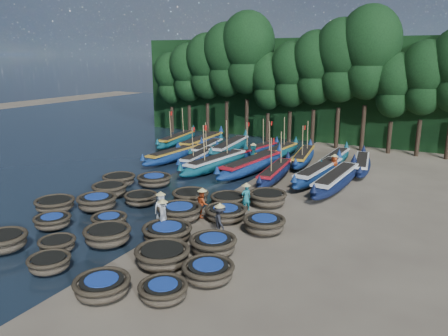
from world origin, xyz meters
The scene contains 61 objects.
ground centered at (0.00, 0.00, 0.00)m, with size 120.00×120.00×0.00m, color #7D725B.
foliage_wall centered at (0.00, 23.50, 5.00)m, with size 40.00×3.00×10.00m, color black.
coracle_1 centered at (-4.88, -8.88, 0.47)m, with size 2.47×2.47×0.82m.
coracle_2 centered at (-1.57, -9.23, 0.37)m, with size 1.72×1.72×0.65m.
coracle_3 centered at (1.60, -9.62, 0.41)m, with size 2.09×2.09×0.70m.
coracle_4 centered at (3.67, -8.78, 0.37)m, with size 1.80×1.80×0.64m.
coracle_5 centered at (-5.09, -6.03, 0.38)m, with size 1.84×1.84×0.66m.
coracle_6 centered at (-2.71, -7.84, 0.37)m, with size 1.68×1.68×0.64m.
coracle_7 centered at (-1.29, -6.22, 0.48)m, with size 2.50×2.50×0.84m.
coracle_8 centered at (2.14, -6.73, 0.47)m, with size 2.41×2.41×0.82m.
coracle_9 centered at (4.40, -6.89, 0.42)m, with size 2.48×2.48×0.73m.
coracle_10 centered at (-6.94, -4.26, 0.42)m, with size 2.18×2.18×0.73m.
coracle_11 centered at (-5.01, -3.03, 0.49)m, with size 2.31×2.31×0.84m.
coracle_12 centered at (-2.64, -4.66, 0.39)m, with size 1.86×1.86×0.67m.
coracle_13 centered at (0.85, -4.59, 0.44)m, with size 2.38×2.38×0.76m.
coracle_14 centered at (3.43, -4.81, 0.47)m, with size 2.12×2.12×0.81m.
coracle_15 centered at (-6.04, -0.91, 0.47)m, with size 2.58×2.58×0.83m.
coracle_16 centered at (-3.44, -1.17, 0.39)m, with size 2.12×2.12×0.69m.
coracle_17 centered at (-0.09, -2.16, 0.48)m, with size 2.64×2.64×0.83m.
coracle_18 centered at (2.00, -1.01, 0.42)m, with size 2.31×2.31×0.73m.
coracle_19 centered at (4.42, -1.55, 0.46)m, with size 2.10×2.10×0.79m.
coracle_20 centered at (-7.06, 1.07, 0.45)m, with size 2.55×2.55×0.78m.
coracle_21 centered at (-5.02, 2.17, 0.43)m, with size 2.56×2.56×0.75m.
coracle_22 centered at (-0.98, 0.28, 0.47)m, with size 2.48×2.48×0.81m.
coracle_23 centered at (1.08, 1.05, 0.39)m, with size 2.51×2.51×0.68m.
coracle_24 centered at (3.04, 2.13, 0.48)m, with size 2.65×2.65×0.84m.
long_boat_2 centered at (-7.89, 8.72, 0.54)m, with size 1.94×7.99×1.41m.
long_boat_3 centered at (-5.61, 8.86, 0.50)m, with size 2.04×7.38×3.15m.
long_boat_4 centered at (-3.47, 7.73, 0.58)m, with size 2.54×8.50×3.64m.
long_boat_5 centered at (-0.80, 8.25, 0.60)m, with size 2.62×8.92×1.58m.
long_boat_6 centered at (1.38, 7.43, 0.51)m, with size 2.09×7.52×3.21m.
long_boat_7 centered at (4.10, 8.68, 0.57)m, with size 2.23×8.54×1.51m.
long_boat_8 centered at (5.63, 7.32, 0.59)m, with size 1.98×8.78×1.55m.
long_boat_9 centered at (-11.38, 14.17, 0.54)m, with size 2.46×7.96×3.41m.
long_boat_10 centered at (-8.36, 13.72, 0.61)m, with size 2.22×9.07×1.60m.
long_boat_11 centered at (-6.99, 12.34, 0.49)m, with size 2.26×7.28×1.29m.
long_boat_12 centered at (-5.16, 13.22, 0.60)m, with size 2.54×8.83×1.56m.
long_boat_13 centered at (-2.73, 13.17, 0.50)m, with size 2.47×7.26×3.12m.
long_boat_14 centered at (-0.79, 13.14, 0.54)m, with size 2.11×7.94×3.39m.
long_boat_15 centered at (1.59, 12.96, 0.52)m, with size 2.51×7.58×3.26m.
long_boat_16 centered at (3.98, 13.38, 0.51)m, with size 1.43×7.57×1.33m.
long_boat_17 centered at (6.16, 12.76, 0.50)m, with size 2.42×7.32×1.30m.
fisherman_0 centered at (-0.90, -2.66, 0.83)m, with size 0.79×0.89×1.72m.
fisherman_1 centered at (2.29, 0.86, 0.88)m, with size 0.64×0.65×1.72m.
fisherman_2 centered at (0.65, -1.09, 0.82)m, with size 0.88×0.93×1.71m.
fisherman_3 centered at (2.72, -2.93, 0.83)m, with size 1.13×1.13×1.77m.
fisherman_4 centered at (0.20, -3.98, 0.91)m, with size 0.83×1.07×1.90m.
fisherman_5 centered at (-1.83, 10.80, 0.84)m, with size 1.03×1.55×1.81m.
fisherman_6 centered at (4.73, 10.26, 0.83)m, with size 0.89×0.80×1.73m.
tree_0 centered at (-16.00, 20.00, 5.97)m, with size 3.68×3.68×8.68m.
tree_1 centered at (-13.70, 20.00, 6.65)m, with size 4.09×4.09×9.65m.
tree_2 centered at (-11.40, 20.00, 7.32)m, with size 4.51×4.51×10.63m.
tree_3 centered at (-9.10, 20.00, 8.00)m, with size 4.92×4.92×11.60m.
tree_4 centered at (-6.80, 20.00, 8.67)m, with size 5.34×5.34×12.58m.
tree_5 centered at (-4.50, 20.00, 5.97)m, with size 3.68×3.68×8.68m.
tree_6 centered at (-2.20, 20.00, 6.65)m, with size 4.09×4.09×9.65m.
tree_7 centered at (0.10, 20.00, 7.32)m, with size 4.51×4.51×10.63m.
tree_8 centered at (2.40, 20.00, 8.00)m, with size 4.92×4.92×11.60m.
tree_9 centered at (4.70, 20.00, 8.67)m, with size 5.34×5.34×12.58m.
tree_10 centered at (7.00, 20.00, 5.97)m, with size 3.68×3.68×8.68m.
tree_11 centered at (9.30, 20.00, 6.65)m, with size 4.09×4.09×9.65m.
Camera 1 is at (12.08, -19.88, 8.41)m, focal length 35.00 mm.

